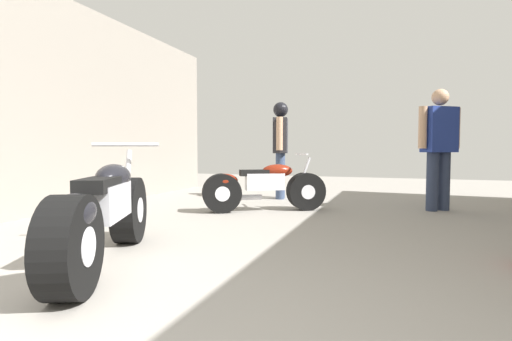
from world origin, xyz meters
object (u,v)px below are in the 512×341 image
Objects in this scene: motorcycle_black_naked at (262,188)px; mechanic_with_helmet at (281,141)px; motorcycle_maroon_cruiser at (104,214)px; mechanic_in_blue at (439,142)px.

motorcycle_black_naked is 1.65m from mechanic_with_helmet.
mechanic_with_helmet reaches higher than motorcycle_maroon_cruiser.
motorcycle_maroon_cruiser is 1.17× the size of motorcycle_black_naked.
mechanic_in_blue is at bearing 55.14° from motorcycle_maroon_cruiser.
motorcycle_black_naked is 2.60m from mechanic_in_blue.
mechanic_in_blue is 1.01× the size of mechanic_with_helmet.
motorcycle_maroon_cruiser is 4.63m from mechanic_in_blue.
motorcycle_black_naked is at bearing 84.53° from motorcycle_maroon_cruiser.
motorcycle_maroon_cruiser is 2.87m from motorcycle_black_naked.
mechanic_in_blue is at bearing -12.94° from mechanic_with_helmet.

